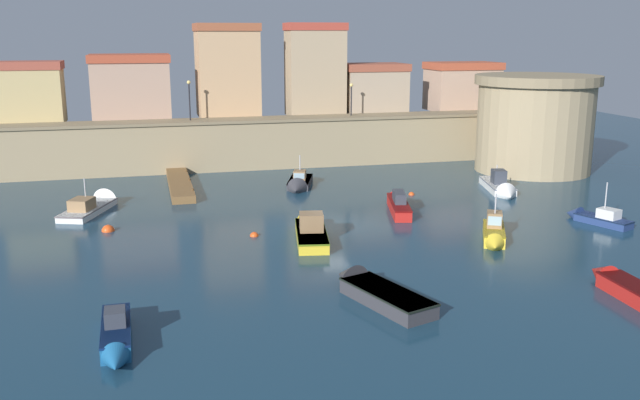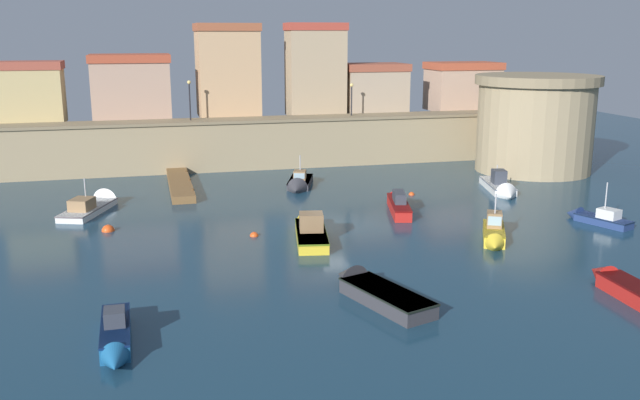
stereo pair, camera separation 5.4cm
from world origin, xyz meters
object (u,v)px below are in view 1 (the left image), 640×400
object	(u,v)px
moored_boat_5	(310,229)
moored_boat_8	(372,290)
moored_boat_7	(116,337)
mooring_buoy_0	(411,195)
moored_boat_3	(633,291)
fortress_tower	(535,123)
moored_boat_6	(501,188)
moored_boat_9	(595,217)
mooring_buoy_1	(254,236)
mooring_buoy_2	(108,231)
quay_lamp_1	(351,94)
moored_boat_0	(398,203)
quay_lamp_0	(189,94)
moored_boat_4	(95,204)
moored_boat_1	(299,184)
moored_boat_2	(494,234)

from	to	relation	value
moored_boat_5	moored_boat_8	size ratio (longest dim) A/B	1.10
moored_boat_7	mooring_buoy_0	size ratio (longest dim) A/B	12.32
moored_boat_3	moored_boat_7	bearing A→B (deg)	90.56
fortress_tower	moored_boat_3	size ratio (longest dim) A/B	1.53
moored_boat_6	moored_boat_9	size ratio (longest dim) A/B	1.48
fortress_tower	moored_boat_8	distance (m)	34.92
mooring_buoy_1	mooring_buoy_2	size ratio (longest dim) A/B	0.66
quay_lamp_1	moored_boat_7	world-z (taller)	quay_lamp_1
moored_boat_0	moored_boat_7	world-z (taller)	moored_boat_0
fortress_tower	quay_lamp_0	xyz separation A→B (m)	(-29.24, 7.63, 2.51)
moored_boat_4	moored_boat_6	bearing A→B (deg)	-73.78
quay_lamp_0	moored_boat_1	world-z (taller)	quay_lamp_0
quay_lamp_1	moored_boat_8	size ratio (longest dim) A/B	0.45
fortress_tower	mooring_buoy_1	world-z (taller)	fortress_tower
moored_boat_8	moored_boat_9	distance (m)	20.13
moored_boat_5	moored_boat_6	bearing A→B (deg)	-54.94
mooring_buoy_2	moored_boat_5	bearing A→B (deg)	-19.10
moored_boat_0	moored_boat_8	world-z (taller)	moored_boat_0
moored_boat_7	moored_boat_5	bearing A→B (deg)	139.01
mooring_buoy_2	quay_lamp_0	bearing A→B (deg)	70.84
moored_boat_1	moored_boat_5	size ratio (longest dim) A/B	0.81
moored_boat_9	moored_boat_1	bearing A→B (deg)	25.80
moored_boat_3	moored_boat_4	world-z (taller)	moored_boat_4
moored_boat_1	mooring_buoy_1	world-z (taller)	moored_boat_1
moored_boat_1	moored_boat_7	distance (m)	29.25
moored_boat_5	mooring_buoy_1	size ratio (longest dim) A/B	14.03
mooring_buoy_0	mooring_buoy_2	distance (m)	22.33
moored_boat_3	mooring_buoy_2	bearing A→B (deg)	55.39
moored_boat_4	moored_boat_6	xyz separation A→B (m)	(29.82, -2.35, 0.07)
fortress_tower	mooring_buoy_2	world-z (taller)	fortress_tower
mooring_buoy_2	moored_boat_6	bearing A→B (deg)	7.27
mooring_buoy_1	moored_boat_9	bearing A→B (deg)	-6.26
moored_boat_4	mooring_buoy_1	world-z (taller)	moored_boat_4
quay_lamp_1	moored_boat_2	xyz separation A→B (m)	(0.74, -26.64, -5.96)
moored_boat_7	mooring_buoy_2	size ratio (longest dim) A/B	7.06
fortress_tower	moored_boat_2	distance (m)	23.76
moored_boat_7	moored_boat_8	world-z (taller)	moored_boat_7
moored_boat_2	mooring_buoy_1	distance (m)	14.18
fortress_tower	mooring_buoy_1	bearing A→B (deg)	-152.16
fortress_tower	moored_boat_1	distance (m)	22.08
moored_boat_4	moored_boat_9	xyz separation A→B (m)	(31.43, -11.72, 0.04)
moored_boat_7	mooring_buoy_0	bearing A→B (deg)	135.16
moored_boat_0	moored_boat_3	distance (m)	18.82
moored_boat_6	mooring_buoy_0	xyz separation A→B (m)	(-6.90, 1.00, -0.40)
moored_boat_1	moored_boat_8	world-z (taller)	moored_boat_1
moored_boat_8	moored_boat_9	world-z (taller)	moored_boat_9
quay_lamp_0	moored_boat_8	bearing A→B (deg)	-80.09
mooring_buoy_1	moored_boat_8	bearing A→B (deg)	-71.77
moored_boat_0	moored_boat_9	distance (m)	12.80
moored_boat_3	mooring_buoy_0	bearing A→B (deg)	7.05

